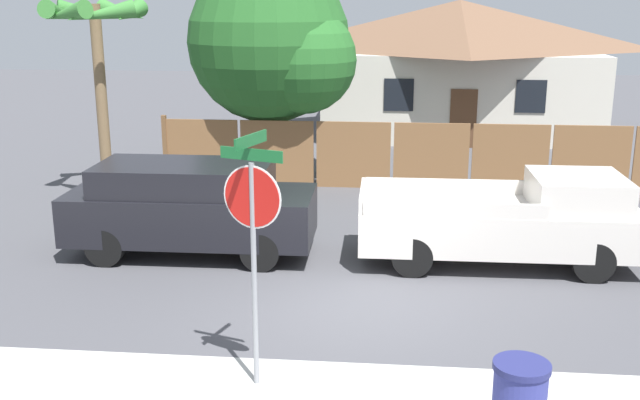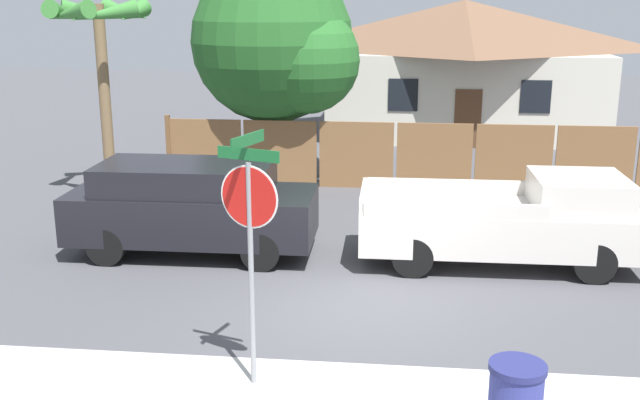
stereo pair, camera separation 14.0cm
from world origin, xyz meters
TOP-DOWN VIEW (x-y plane):
  - ground_plane at (0.00, 0.00)m, footprint 80.00×80.00m
  - wooden_fence at (1.54, 8.10)m, footprint 14.60×0.12m
  - house at (2.89, 17.32)m, footprint 10.55×7.15m
  - oak_tree at (-2.73, 9.06)m, footprint 4.69×4.46m
  - palm_tree at (-6.68, 6.28)m, footprint 2.46×2.66m
  - red_suv at (-3.46, 2.36)m, footprint 4.86×1.94m
  - orange_pickup at (2.76, 2.36)m, footprint 5.26×1.93m
  - stop_sign at (-1.24, -2.68)m, footprint 0.83×0.75m
  - trash_bin at (2.03, -3.64)m, footprint 0.66×0.66m

SIDE VIEW (x-z plane):
  - ground_plane at x=0.00m, z-range 0.00..0.00m
  - trash_bin at x=2.03m, z-range 0.01..0.95m
  - orange_pickup at x=2.76m, z-range -0.01..1.77m
  - wooden_fence at x=1.54m, z-range -0.05..1.85m
  - red_suv at x=-3.46m, z-range 0.08..1.93m
  - stop_sign at x=-1.24m, z-range 0.61..3.99m
  - house at x=2.89m, z-range 0.09..4.99m
  - oak_tree at x=-2.73m, z-range 0.69..6.73m
  - palm_tree at x=-6.68m, z-range 1.75..6.70m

